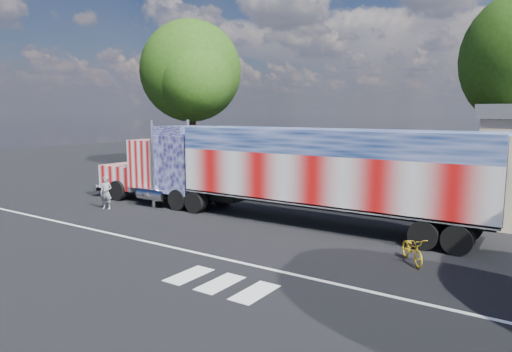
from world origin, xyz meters
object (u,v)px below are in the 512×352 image
Objects in this scene: semi_truck at (274,169)px; coach_bus at (251,161)px; bicycle at (412,249)px; woman at (106,193)px; tree_nw_a at (192,72)px.

coach_bus is at bearing 130.57° from semi_truck.
woman is at bearing 144.30° from bicycle.
coach_bus is 0.85× the size of tree_nw_a.
bicycle is 29.69m from tree_nw_a.
coach_bus is at bearing -29.25° from tree_nw_a.
semi_truck reaches higher than coach_bus.
bicycle is at bearing -21.86° from semi_truck.
tree_nw_a is at bearing 109.67° from bicycle.
semi_truck is 12.47× the size of woman.
semi_truck is 1.91× the size of coach_bus.
tree_nw_a is at bearing 141.61° from semi_truck.
tree_nw_a is (-16.65, 13.19, 6.11)m from semi_truck.
tree_nw_a is (-8.50, 16.17, 7.57)m from woman.
tree_nw_a is (-23.69, 16.02, 7.97)m from bicycle.
woman is at bearing -99.75° from coach_bus.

